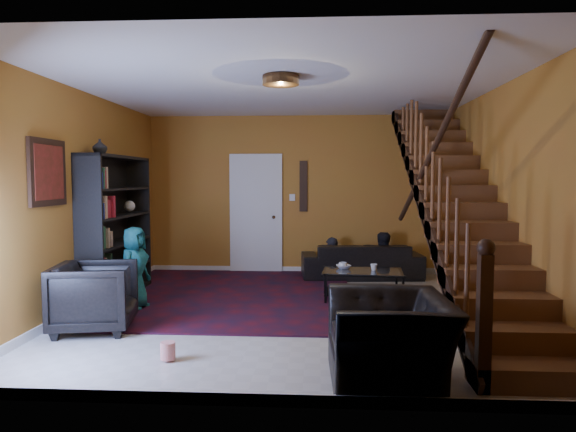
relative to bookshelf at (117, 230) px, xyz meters
name	(u,v)px	position (x,y,z in m)	size (l,w,h in m)	color
floor	(285,311)	(2.40, -0.60, -0.96)	(5.50, 5.50, 0.00)	beige
room	(205,285)	(1.07, 0.73, -0.91)	(5.50, 5.50, 5.50)	#A77225
staircase	(458,202)	(4.53, -0.60, 0.43)	(0.95, 5.02, 3.18)	brown
bookshelf	(117,230)	(0.00, 0.00, 0.00)	(0.35, 1.80, 2.00)	black
door	(256,215)	(1.70, 2.12, 0.06)	(0.82, 0.05, 2.05)	silver
framed_picture	(48,173)	(-0.17, -1.50, 0.79)	(0.04, 0.74, 0.74)	maroon
wall_hanging	(303,186)	(2.55, 2.13, 0.59)	(0.14, 0.03, 0.90)	black
ceiling_fixture	(281,80)	(2.40, -1.40, 1.78)	(0.40, 0.40, 0.10)	#3F2814
rug	(221,290)	(1.37, 0.52, -0.95)	(3.83, 4.38, 0.02)	#430B16
sofa	(361,261)	(3.56, 1.70, -0.67)	(2.01, 0.79, 0.59)	black
armchair_left	(95,297)	(0.35, -1.56, -0.58)	(0.82, 0.84, 0.76)	black
armchair_right	(390,339)	(3.41, -2.81, -0.61)	(1.10, 0.96, 0.71)	black
person_adult_a	(331,270)	(3.05, 1.75, -0.85)	(0.41, 0.27, 1.14)	black
person_adult_b	(382,268)	(3.90, 1.75, -0.80)	(0.60, 0.46, 1.23)	black
person_child	(135,268)	(0.45, -0.59, -0.43)	(0.52, 0.34, 1.07)	#1C6A6A
coffee_table	(362,283)	(3.43, 0.06, -0.73)	(1.14, 0.73, 0.41)	black
cup_a	(343,266)	(3.17, 0.18, -0.50)	(0.12, 0.12, 0.09)	#999999
cup_b	(374,267)	(3.59, 0.08, -0.51)	(0.10, 0.10, 0.09)	#999999
bowl	(344,267)	(3.18, 0.21, -0.52)	(0.21, 0.21, 0.05)	#999999
vase	(100,147)	(0.00, -0.50, 1.13)	(0.18, 0.18, 0.19)	#999999
popcorn_bucket	(168,351)	(1.43, -2.45, -0.87)	(0.14, 0.14, 0.16)	red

